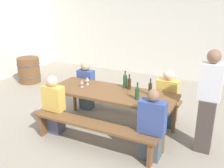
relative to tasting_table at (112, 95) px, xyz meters
The scene contains 17 objects.
ground_plane 0.68m from the tasting_table, ahead, with size 24.00×24.00×0.00m, color gray.
back_wall 3.81m from the tasting_table, 90.00° to the left, with size 14.00×0.20×3.20m, color silver.
tasting_table is the anchor object (origin of this frame).
bench_near 0.79m from the tasting_table, 90.00° to the right, with size 2.23×0.30×0.45m.
bench_far 0.79m from the tasting_table, 90.00° to the left, with size 2.23×0.30×0.45m.
wine_bottle_0 0.71m from the tasting_table, 13.29° to the left, with size 0.07×0.07×0.30m.
wine_bottle_1 0.38m from the tasting_table, 66.72° to the left, with size 0.07×0.07×0.34m.
wine_bottle_2 0.58m from the tasting_table, 13.46° to the right, with size 0.08×0.08×0.30m.
wine_bottle_3 0.39m from the tasting_table, 49.87° to the left, with size 0.07×0.07×0.29m.
wine_glass_0 0.65m from the tasting_table, 166.47° to the left, with size 0.07×0.07×0.15m.
wine_glass_1 0.65m from the tasting_table, behind, with size 0.07×0.07×0.15m.
seated_guest_near_0 1.07m from the tasting_table, 147.03° to the right, with size 0.38×0.24×1.10m.
seated_guest_near_1 1.12m from the tasting_table, 31.09° to the right, with size 0.41×0.24×1.15m.
seated_guest_far_0 1.09m from the tasting_table, 147.78° to the left, with size 0.35×0.24×1.09m.
seated_guest_far_1 1.06m from the tasting_table, 33.27° to the left, with size 0.40×0.24×1.13m.
standing_host 1.67m from the tasting_table, ahead, with size 0.33×0.24×1.69m.
wine_barrel 3.62m from the tasting_table, 157.29° to the left, with size 0.64×0.64×0.72m.
Camera 1 is at (1.98, -4.01, 2.49)m, focal length 42.17 mm.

